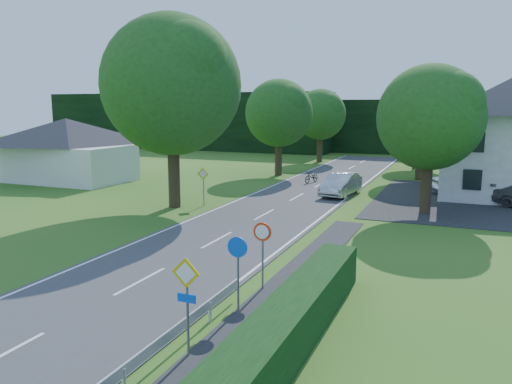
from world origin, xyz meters
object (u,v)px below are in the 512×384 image
at_px(streetlight, 424,135).
at_px(parked_car_silver_a, 467,183).
at_px(moving_car, 341,184).
at_px(motorcycle, 312,177).
at_px(parasol, 479,182).

xyz_separation_m(streetlight, parked_car_silver_a, (2.70, 5.58, -3.63)).
distance_m(moving_car, motorcycle, 6.01).
bearing_deg(parked_car_silver_a, parasol, -154.75).
relative_size(motorcycle, parked_car_silver_a, 0.39).
distance_m(motorcycle, parasol, 12.54).
height_order(moving_car, parasol, parasol).
height_order(streetlight, motorcycle, streetlight).
bearing_deg(motorcycle, moving_car, -39.06).
relative_size(motorcycle, parasol, 0.84).
bearing_deg(moving_car, parked_car_silver_a, 30.50).
xyz_separation_m(motorcycle, parked_car_silver_a, (11.69, -1.13, 0.30)).
height_order(streetlight, parked_car_silver_a, streetlight).
bearing_deg(motorcycle, parked_car_silver_a, 9.31).
xyz_separation_m(streetlight, moving_car, (-5.45, 1.87, -3.65)).
bearing_deg(parked_car_silver_a, streetlight, 128.25).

